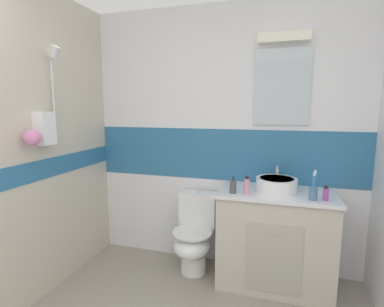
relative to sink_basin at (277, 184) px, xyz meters
name	(u,v)px	position (x,y,z in m)	size (l,w,h in m)	color
wall_back_tiled	(225,138)	(-0.51, 0.30, 0.35)	(3.20, 0.20, 2.50)	white
wall_left_shower_alcove	(3,151)	(-1.86, -0.94, 0.34)	(0.24, 3.48, 2.50)	beige
vanity_cabinet	(275,238)	(0.01, 0.00, -0.49)	(0.97, 0.54, 0.85)	beige
sink_basin	(277,184)	(0.00, 0.00, 0.00)	(0.34, 0.39, 0.19)	white
toilet	(195,235)	(-0.73, 0.01, -0.56)	(0.37, 0.50, 0.75)	white
toothbrush_cup	(313,192)	(0.27, -0.17, 0.00)	(0.06, 0.06, 0.23)	#4C7299
soap_dispenser	(233,187)	(-0.34, -0.16, -0.01)	(0.06, 0.06, 0.15)	#4C4C51
deodorant_spray_can	(247,186)	(-0.23, -0.17, 0.01)	(0.04, 0.04, 0.15)	pink
perfume_flask_small	(326,194)	(0.36, -0.16, -0.01)	(0.04, 0.03, 0.12)	#993F99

